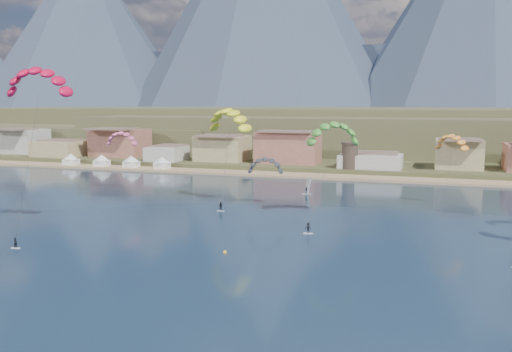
% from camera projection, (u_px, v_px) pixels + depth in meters
% --- Properties ---
extents(ground, '(2400.00, 2400.00, 0.00)m').
position_uv_depth(ground, '(177.00, 287.00, 67.91)').
color(ground, black).
rests_on(ground, ground).
extents(beach, '(2200.00, 12.00, 0.90)m').
position_uv_depth(beach, '(330.00, 177.00, 167.78)').
color(beach, tan).
rests_on(beach, ground).
extents(land, '(2200.00, 900.00, 4.00)m').
position_uv_depth(land, '(404.00, 124.00, 595.67)').
color(land, brown).
rests_on(land, ground).
extents(foothills, '(940.00, 210.00, 18.00)m').
position_uv_depth(foothills, '(417.00, 130.00, 278.92)').
color(foothills, brown).
rests_on(foothills, ground).
extents(mountain_ridge, '(2060.00, 480.00, 400.00)m').
position_uv_depth(mountain_ridge, '(406.00, 19.00, 828.44)').
color(mountain_ridge, '#2C3649').
rests_on(mountain_ridge, ground).
extents(town, '(400.00, 24.00, 12.00)m').
position_uv_depth(town, '(228.00, 145.00, 194.07)').
color(town, beige).
rests_on(town, ground).
extents(watchtower, '(5.82, 5.82, 8.60)m').
position_uv_depth(watchtower, '(350.00, 155.00, 172.96)').
color(watchtower, '#47382D').
rests_on(watchtower, ground).
extents(beach_tents, '(43.40, 6.40, 5.00)m').
position_uv_depth(beach_tents, '(116.00, 158.00, 190.67)').
color(beach_tents, white).
rests_on(beach_tents, ground).
extents(kitesurfer_red, '(12.60, 14.62, 30.43)m').
position_uv_depth(kitesurfer_red, '(38.00, 77.00, 92.90)').
color(kitesurfer_red, silver).
rests_on(kitesurfer_red, ground).
extents(kitesurfer_yellow, '(13.19, 14.85, 23.22)m').
position_uv_depth(kitesurfer_yellow, '(229.00, 117.00, 122.55)').
color(kitesurfer_yellow, silver).
rests_on(kitesurfer_yellow, ground).
extents(kitesurfer_green, '(11.57, 18.72, 22.12)m').
position_uv_depth(kitesurfer_green, '(333.00, 131.00, 105.81)').
color(kitesurfer_green, silver).
rests_on(kitesurfer_green, ground).
extents(distant_kite_pink, '(9.01, 6.37, 17.37)m').
position_uv_depth(distant_kite_pink, '(122.00, 136.00, 141.06)').
color(distant_kite_pink, '#262626').
rests_on(distant_kite_pink, ground).
extents(distant_kite_dark, '(8.84, 6.36, 13.20)m').
position_uv_depth(distant_kite_dark, '(265.00, 163.00, 121.14)').
color(distant_kite_dark, '#262626').
rests_on(distant_kite_dark, ground).
extents(distant_kite_orange, '(8.39, 7.85, 17.71)m').
position_uv_depth(distant_kite_orange, '(452.00, 140.00, 120.65)').
color(distant_kite_orange, '#262626').
rests_on(distant_kite_orange, ground).
extents(windsurfer, '(2.32, 2.52, 4.09)m').
position_uv_depth(windsurfer, '(307.00, 189.00, 137.05)').
color(windsurfer, silver).
rests_on(windsurfer, ground).
extents(buoy, '(0.60, 0.60, 0.60)m').
position_uv_depth(buoy, '(225.00, 252.00, 83.43)').
color(buoy, yellow).
rests_on(buoy, ground).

